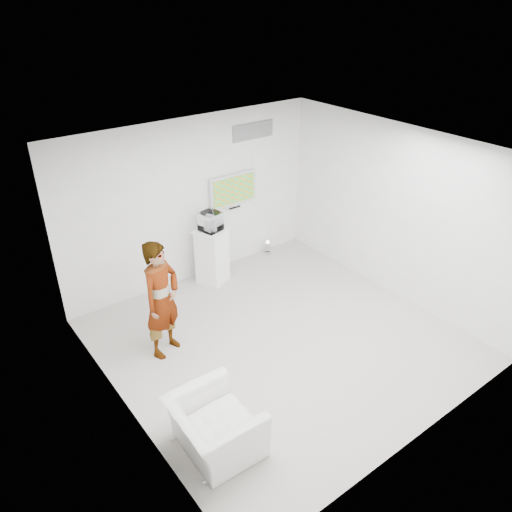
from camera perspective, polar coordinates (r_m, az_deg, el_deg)
name	(u,v)px	position (r m, az deg, el deg)	size (l,w,h in m)	color
room	(282,256)	(7.12, 2.98, 0.02)	(5.01, 5.01, 3.00)	#ADA89E
tv	(233,189)	(9.34, -2.66, 7.62)	(1.00, 0.08, 0.60)	silver
logo_decal	(253,131)	(9.33, -0.34, 14.10)	(0.90, 0.02, 0.30)	slate
person	(162,300)	(7.32, -10.72, -4.91)	(0.67, 0.44, 1.84)	white
armchair	(215,427)	(6.21, -4.74, -18.89)	(1.04, 0.91, 0.68)	white
pedestal	(212,256)	(9.15, -5.03, 0.01)	(0.51, 0.51, 1.06)	white
floor_uplight	(268,247)	(10.25, 1.34, 1.01)	(0.18, 0.18, 0.28)	silver
vitrine	(210,221)	(8.84, -5.23, 3.96)	(0.34, 0.34, 0.34)	white
console	(211,225)	(8.87, -5.21, 3.58)	(0.05, 0.15, 0.21)	white
wii_remote	(160,245)	(7.20, -10.94, 1.26)	(0.04, 0.15, 0.04)	white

